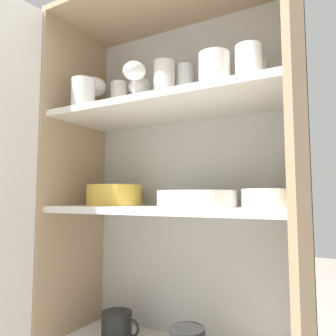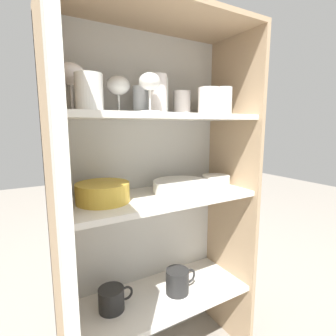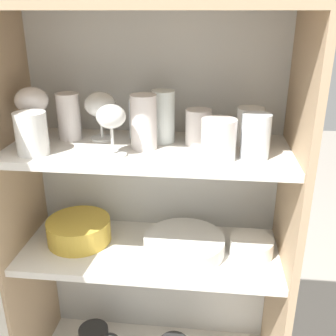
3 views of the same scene
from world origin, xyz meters
The scene contains 25 objects.
cupboard_back_panel centered at (0.00, 0.30, 0.68)m, with size 0.75×0.02×1.36m, color silver.
cupboard_side_left centered at (-0.37, 0.14, 0.68)m, with size 0.02×0.32×1.36m, color tan.
cupboard_side_right centered at (0.37, 0.14, 0.68)m, with size 0.02×0.32×1.36m, color tan.
cupboard_top_panel centered at (0.00, 0.14, 1.37)m, with size 0.75×0.32×0.02m, color tan.
shelf_board_lower centered at (0.00, 0.14, 0.31)m, with size 0.72×0.29×0.02m, color silver.
shelf_board_middle centered at (0.00, 0.14, 0.72)m, with size 0.72×0.29×0.02m, color silver.
shelf_board_upper centered at (0.00, 0.14, 1.03)m, with size 0.72×0.29×0.02m, color silver.
cupboard_door centered at (-0.40, -0.20, 0.68)m, with size 0.05×0.37×1.36m.
tumbler_glass_0 centered at (0.13, 0.18, 1.08)m, with size 0.07×0.07×0.09m.
tumbler_glass_1 centered at (0.03, 0.19, 1.10)m, with size 0.06×0.06×0.13m.
tumbler_glass_2 centered at (-0.27, 0.06, 1.09)m, with size 0.08×0.08×0.10m.
tumbler_glass_3 centered at (0.26, 0.09, 1.09)m, with size 0.07×0.07×0.10m.
tumbler_glass_4 centered at (-0.22, 0.19, 1.10)m, with size 0.06×0.06×0.12m.
tumbler_glass_5 centered at (0.26, 0.19, 1.09)m, with size 0.07×0.07×0.10m.
tumbler_glass_6 centered at (-0.01, 0.14, 1.10)m, with size 0.07×0.07×0.13m.
tumbler_glass_7 centered at (-0.03, 0.22, 1.09)m, with size 0.07×0.07×0.10m.
tumbler_glass_8 centered at (0.18, 0.08, 1.08)m, with size 0.08×0.08×0.10m.
wine_glass_0 centered at (-0.13, 0.19, 1.13)m, with size 0.08×0.08×0.13m.
wine_glass_1 centered at (-0.07, 0.07, 1.12)m, with size 0.07×0.07×0.12m.
wine_glass_2 centered at (-0.30, 0.15, 1.14)m, with size 0.08×0.08×0.14m.
plate_stack_white centered at (0.10, 0.14, 0.76)m, with size 0.22×0.22×0.04m.
mixing_bowl_large centered at (-0.21, 0.16, 0.77)m, with size 0.18×0.18×0.07m.
serving_bowl_small centered at (0.28, 0.15, 0.76)m, with size 0.12×0.12×0.05m.
coffee_mug_primary centered at (-0.19, 0.16, 0.36)m, with size 0.13×0.10×0.09m.
coffee_mug_extra_1 centered at (0.07, 0.12, 0.36)m, with size 0.14×0.09×0.10m.
Camera 2 is at (-0.46, -0.70, 1.00)m, focal length 28.00 mm.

